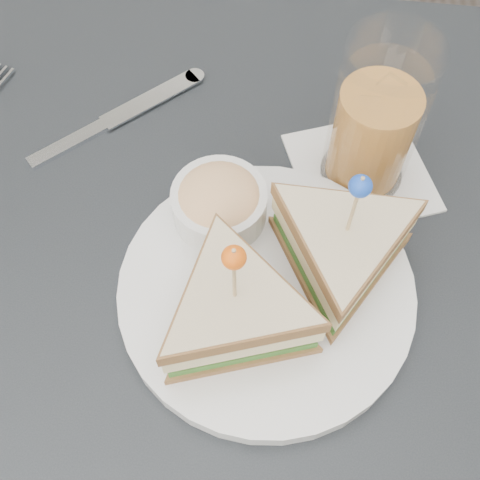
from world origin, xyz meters
The scene contains 5 objects.
ground_plane centered at (0.00, 0.00, 0.00)m, with size 3.50×3.50×0.00m, color #3F3833.
table centered at (0.00, 0.00, 0.67)m, with size 0.80×0.80×0.75m.
plate_meal centered at (0.04, -0.01, 0.79)m, with size 0.32×0.31×0.15m.
cutlery_knife centered at (-0.15, 0.17, 0.75)m, with size 0.17×0.16×0.01m.
drink_set centered at (0.12, 0.13, 0.82)m, with size 0.17×0.17×0.17m.
Camera 1 is at (0.04, -0.24, 1.25)m, focal length 45.00 mm.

